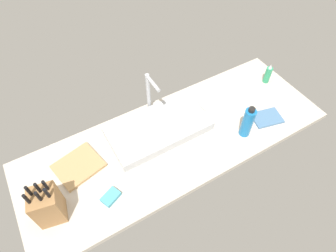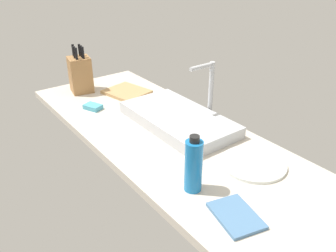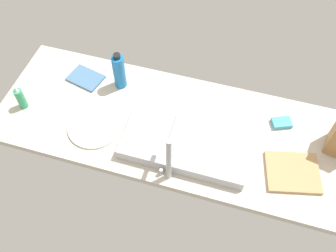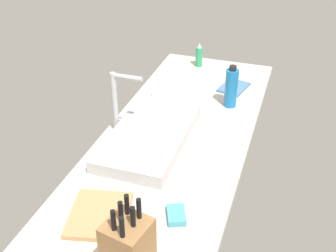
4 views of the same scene
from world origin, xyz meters
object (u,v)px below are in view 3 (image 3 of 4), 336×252
(faucet, at_px, (170,154))
(dish_sponge, at_px, (282,123))
(water_bottle, at_px, (119,71))
(dish_towel, at_px, (86,78))
(soap_bottle, at_px, (20,98))
(cutting_board, at_px, (293,172))
(sink_basin, at_px, (187,143))
(dinner_plate, at_px, (95,126))

(faucet, height_order, dish_sponge, faucet)
(water_bottle, distance_m, dish_towel, 0.21)
(faucet, height_order, soap_bottle, faucet)
(cutting_board, relative_size, water_bottle, 1.08)
(dish_towel, height_order, dish_sponge, dish_sponge)
(sink_basin, relative_size, cutting_board, 2.49)
(cutting_board, xyz_separation_m, soap_bottle, (1.31, -0.00, 0.05))
(dinner_plate, xyz_separation_m, dish_sponge, (-0.85, -0.27, 0.01))
(soap_bottle, height_order, dinner_plate, soap_bottle)
(water_bottle, height_order, dish_towel, water_bottle)
(faucet, height_order, dinner_plate, faucet)
(dinner_plate, bearing_deg, dish_sponge, -162.56)
(water_bottle, relative_size, dish_towel, 1.24)
(soap_bottle, height_order, dish_towel, soap_bottle)
(soap_bottle, bearing_deg, dinner_plate, 177.14)
(faucet, distance_m, dish_towel, 0.72)
(sink_basin, distance_m, dish_sponge, 0.47)
(soap_bottle, relative_size, dish_sponge, 1.58)
(faucet, distance_m, cutting_board, 0.56)
(dinner_plate, bearing_deg, soap_bottle, -2.86)
(cutting_board, bearing_deg, dish_towel, -13.03)
(dish_sponge, bearing_deg, faucet, 42.44)
(sink_basin, height_order, dish_towel, sink_basin)
(soap_bottle, xyz_separation_m, water_bottle, (-0.41, -0.27, 0.04))
(faucet, height_order, water_bottle, faucet)
(cutting_board, height_order, dish_towel, cutting_board)
(water_bottle, relative_size, dish_sponge, 2.37)
(dinner_plate, bearing_deg, dish_towel, -58.72)
(faucet, distance_m, soap_bottle, 0.82)
(soap_bottle, distance_m, dish_sponge, 1.26)
(cutting_board, distance_m, water_bottle, 0.95)
(dish_towel, bearing_deg, soap_bottle, 48.79)
(soap_bottle, xyz_separation_m, dinner_plate, (-0.38, 0.02, -0.06))
(cutting_board, xyz_separation_m, dish_sponge, (0.08, -0.25, 0.00))
(dish_towel, bearing_deg, dinner_plate, 121.28)
(faucet, distance_m, water_bottle, 0.57)
(dinner_plate, relative_size, dish_sponge, 2.84)
(faucet, relative_size, dish_towel, 1.66)
(sink_basin, bearing_deg, water_bottle, -32.28)
(dish_towel, bearing_deg, dish_sponge, 179.83)
(sink_basin, relative_size, faucet, 2.01)
(dish_sponge, bearing_deg, sink_basin, 31.30)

